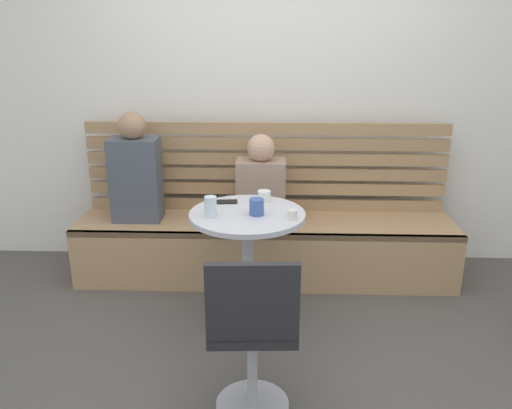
{
  "coord_description": "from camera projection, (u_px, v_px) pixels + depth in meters",
  "views": [
    {
      "loc": [
        0.06,
        -2.36,
        1.79
      ],
      "look_at": [
        -0.05,
        0.66,
        0.75
      ],
      "focal_mm": 37.32,
      "sensor_mm": 36.0,
      "label": 1
    }
  ],
  "objects": [
    {
      "name": "ground",
      "position": [
        260.0,
        379.0,
        2.82
      ],
      "size": [
        8.0,
        8.0,
        0.0
      ],
      "primitive_type": "plane",
      "color": "#514C47"
    },
    {
      "name": "back_wall",
      "position": [
        267.0,
        71.0,
        3.9
      ],
      "size": [
        5.2,
        0.1,
        2.9
      ],
      "primitive_type": "cube",
      "color": "white",
      "rests_on": "ground"
    },
    {
      "name": "booth_bench",
      "position": [
        265.0,
        249.0,
        3.88
      ],
      "size": [
        2.7,
        0.52,
        0.44
      ],
      "color": "tan",
      "rests_on": "ground"
    },
    {
      "name": "booth_backrest",
      "position": [
        266.0,
        167.0,
        3.93
      ],
      "size": [
        2.65,
        0.04,
        0.67
      ],
      "color": "#A68157",
      "rests_on": "booth_bench"
    },
    {
      "name": "cafe_table",
      "position": [
        247.0,
        248.0,
        3.16
      ],
      "size": [
        0.68,
        0.68,
        0.74
      ],
      "color": "#ADADB2",
      "rests_on": "ground"
    },
    {
      "name": "white_chair",
      "position": [
        252.0,
        331.0,
        2.41
      ],
      "size": [
        0.42,
        0.42,
        0.85
      ],
      "color": "#ADADB2",
      "rests_on": "ground"
    },
    {
      "name": "person_adult",
      "position": [
        136.0,
        173.0,
        3.74
      ],
      "size": [
        0.34,
        0.22,
        0.77
      ],
      "color": "#4C515B",
      "rests_on": "booth_bench"
    },
    {
      "name": "person_child_left",
      "position": [
        261.0,
        184.0,
        3.7
      ],
      "size": [
        0.34,
        0.22,
        0.63
      ],
      "color": "#9E7F6B",
      "rests_on": "booth_bench"
    },
    {
      "name": "cup_ceramic_white",
      "position": [
        265.0,
        196.0,
        3.27
      ],
      "size": [
        0.08,
        0.08,
        0.07
      ],
      "primitive_type": "cylinder",
      "color": "white",
      "rests_on": "cafe_table"
    },
    {
      "name": "cup_espresso_small",
      "position": [
        292.0,
        215.0,
        2.98
      ],
      "size": [
        0.06,
        0.06,
        0.05
      ],
      "primitive_type": "cylinder",
      "color": "silver",
      "rests_on": "cafe_table"
    },
    {
      "name": "cup_mug_blue",
      "position": [
        257.0,
        207.0,
        3.04
      ],
      "size": [
        0.08,
        0.08,
        0.09
      ],
      "primitive_type": "cylinder",
      "color": "#3D5B9E",
      "rests_on": "cafe_table"
    },
    {
      "name": "cup_glass_tall",
      "position": [
        211.0,
        207.0,
        3.01
      ],
      "size": [
        0.07,
        0.07,
        0.12
      ],
      "primitive_type": "cylinder",
      "color": "silver",
      "rests_on": "cafe_table"
    },
    {
      "name": "phone_on_table",
      "position": [
        226.0,
        202.0,
        3.27
      ],
      "size": [
        0.15,
        0.08,
        0.01
      ],
      "primitive_type": "cube",
      "rotation": [
        0.0,
        0.0,
        1.67
      ],
      "color": "black",
      "rests_on": "cafe_table"
    }
  ]
}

